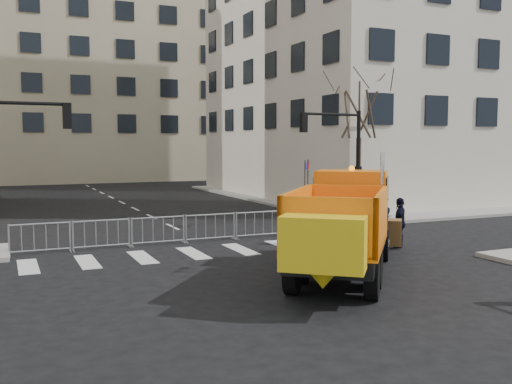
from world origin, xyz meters
name	(u,v)px	position (x,y,z in m)	size (l,w,h in m)	color
ground	(295,285)	(0.00, 0.00, 0.00)	(120.00, 120.00, 0.00)	black
sidewalk_back	(196,236)	(0.00, 8.50, 0.07)	(64.00, 5.00, 0.15)	gray
building_far	(69,68)	(0.00, 52.00, 12.00)	(30.00, 18.00, 24.00)	tan
traffic_light_right	(358,167)	(8.50, 9.50, 2.70)	(0.18, 0.18, 5.40)	black
crowd_barriers	(185,229)	(-0.75, 7.60, 0.55)	(12.60, 0.60, 1.10)	#9EA0A5
street_tree	(359,145)	(9.20, 10.50, 3.75)	(3.00, 3.00, 7.50)	#382B21
plow_truck	(343,222)	(1.72, 0.28, 1.60)	(7.83, 8.68, 3.60)	black
cop_a	(384,230)	(4.99, 2.73, 0.82)	(0.60, 0.39, 1.64)	black
cop_b	(308,223)	(3.49, 5.46, 0.80)	(0.77, 0.60, 1.59)	black
cop_c	(400,222)	(6.25, 3.46, 0.93)	(1.08, 0.45, 1.85)	black
newspaper_box	(375,211)	(8.72, 8.43, 0.70)	(0.45, 0.40, 1.10)	maroon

